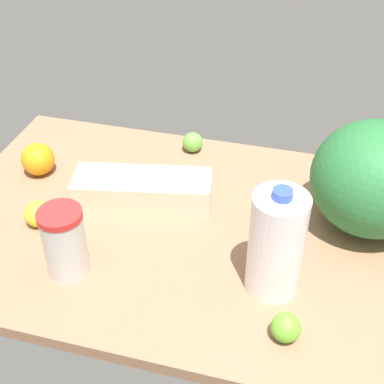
{
  "coord_description": "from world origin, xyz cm",
  "views": [
    {
      "loc": [
        24.33,
        -91.53,
        86.35
      ],
      "look_at": [
        0.0,
        0.0,
        13.0
      ],
      "focal_mm": 50.0,
      "sensor_mm": 36.0,
      "label": 1
    }
  ],
  "objects_px": {
    "tumbler_cup": "(65,242)",
    "orange_near_front": "(38,159)",
    "egg_carton": "(143,189)",
    "watermelon": "(374,179)",
    "lime_loose": "(193,142)",
    "lime_far_back": "(286,327)",
    "milk_jug": "(276,244)",
    "lemon_beside_bowl": "(38,214)"
  },
  "relations": [
    {
      "from": "lime_far_back",
      "to": "lemon_beside_bowl",
      "type": "bearing_deg",
      "value": 163.65
    },
    {
      "from": "tumbler_cup",
      "to": "lime_far_back",
      "type": "xyz_separation_m",
      "value": [
        0.47,
        -0.06,
        -0.05
      ]
    },
    {
      "from": "egg_carton",
      "to": "orange_near_front",
      "type": "bearing_deg",
      "value": 161.3
    },
    {
      "from": "lime_far_back",
      "to": "watermelon",
      "type": "bearing_deg",
      "value": 69.69
    },
    {
      "from": "lemon_beside_bowl",
      "to": "lime_far_back",
      "type": "xyz_separation_m",
      "value": [
        0.6,
        -0.18,
        -0.0
      ]
    },
    {
      "from": "tumbler_cup",
      "to": "watermelon",
      "type": "bearing_deg",
      "value": 27.57
    },
    {
      "from": "lime_loose",
      "to": "lime_far_back",
      "type": "relative_size",
      "value": 0.98
    },
    {
      "from": "milk_jug",
      "to": "lime_loose",
      "type": "height_order",
      "value": "milk_jug"
    },
    {
      "from": "tumbler_cup",
      "to": "lime_loose",
      "type": "height_order",
      "value": "tumbler_cup"
    },
    {
      "from": "watermelon",
      "to": "tumbler_cup",
      "type": "bearing_deg",
      "value": -152.43
    },
    {
      "from": "lime_loose",
      "to": "lemon_beside_bowl",
      "type": "distance_m",
      "value": 0.48
    },
    {
      "from": "milk_jug",
      "to": "orange_near_front",
      "type": "relative_size",
      "value": 2.88
    },
    {
      "from": "tumbler_cup",
      "to": "orange_near_front",
      "type": "distance_m",
      "value": 0.38
    },
    {
      "from": "watermelon",
      "to": "lime_far_back",
      "type": "distance_m",
      "value": 0.41
    },
    {
      "from": "tumbler_cup",
      "to": "watermelon",
      "type": "relative_size",
      "value": 0.56
    },
    {
      "from": "orange_near_front",
      "to": "egg_carton",
      "type": "bearing_deg",
      "value": -7.62
    },
    {
      "from": "orange_near_front",
      "to": "lemon_beside_bowl",
      "type": "xyz_separation_m",
      "value": [
        0.1,
        -0.19,
        -0.01
      ]
    },
    {
      "from": "watermelon",
      "to": "lime_far_back",
      "type": "bearing_deg",
      "value": -110.31
    },
    {
      "from": "lime_loose",
      "to": "watermelon",
      "type": "bearing_deg",
      "value": -22.74
    },
    {
      "from": "tumbler_cup",
      "to": "watermelon",
      "type": "xyz_separation_m",
      "value": [
        0.61,
        0.32,
        0.05
      ]
    },
    {
      "from": "tumbler_cup",
      "to": "milk_jug",
      "type": "xyz_separation_m",
      "value": [
        0.42,
        0.07,
        0.04
      ]
    },
    {
      "from": "lime_loose",
      "to": "lemon_beside_bowl",
      "type": "height_order",
      "value": "lemon_beside_bowl"
    },
    {
      "from": "watermelon",
      "to": "lime_far_back",
      "type": "xyz_separation_m",
      "value": [
        -0.14,
        -0.38,
        -0.1
      ]
    },
    {
      "from": "lime_loose",
      "to": "lemon_beside_bowl",
      "type": "bearing_deg",
      "value": -124.05
    },
    {
      "from": "egg_carton",
      "to": "lemon_beside_bowl",
      "type": "bearing_deg",
      "value": -155.3
    },
    {
      "from": "orange_near_front",
      "to": "lime_far_back",
      "type": "distance_m",
      "value": 0.79
    },
    {
      "from": "lime_loose",
      "to": "lime_far_back",
      "type": "distance_m",
      "value": 0.66
    },
    {
      "from": "watermelon",
      "to": "lime_loose",
      "type": "xyz_separation_m",
      "value": [
        -0.47,
        0.2,
        -0.1
      ]
    },
    {
      "from": "orange_near_front",
      "to": "lime_far_back",
      "type": "relative_size",
      "value": 1.51
    },
    {
      "from": "watermelon",
      "to": "milk_jug",
      "type": "distance_m",
      "value": 0.31
    },
    {
      "from": "lime_loose",
      "to": "orange_near_front",
      "type": "bearing_deg",
      "value": -150.43
    },
    {
      "from": "egg_carton",
      "to": "orange_near_front",
      "type": "height_order",
      "value": "orange_near_front"
    },
    {
      "from": "egg_carton",
      "to": "lemon_beside_bowl",
      "type": "relative_size",
      "value": 5.39
    },
    {
      "from": "watermelon",
      "to": "orange_near_front",
      "type": "relative_size",
      "value": 3.27
    },
    {
      "from": "lime_loose",
      "to": "tumbler_cup",
      "type": "bearing_deg",
      "value": -104.91
    },
    {
      "from": "watermelon",
      "to": "egg_carton",
      "type": "bearing_deg",
      "value": -174.51
    },
    {
      "from": "lime_loose",
      "to": "lime_far_back",
      "type": "height_order",
      "value": "lime_far_back"
    },
    {
      "from": "orange_near_front",
      "to": "lemon_beside_bowl",
      "type": "distance_m",
      "value": 0.21
    },
    {
      "from": "egg_carton",
      "to": "lemon_beside_bowl",
      "type": "xyz_separation_m",
      "value": [
        -0.21,
        -0.15,
        -0.0
      ]
    },
    {
      "from": "orange_near_front",
      "to": "lemon_beside_bowl",
      "type": "bearing_deg",
      "value": -62.93
    },
    {
      "from": "lemon_beside_bowl",
      "to": "milk_jug",
      "type": "bearing_deg",
      "value": -5.26
    },
    {
      "from": "milk_jug",
      "to": "tumbler_cup",
      "type": "bearing_deg",
      "value": -171.23
    }
  ]
}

